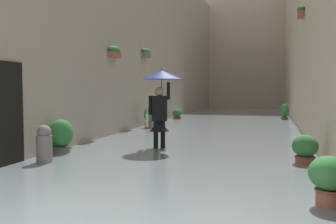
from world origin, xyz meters
TOP-DOWN VIEW (x-y plane):
  - ground_plane at (0.00, -14.35)m, footprint 71.75×71.75m
  - flood_water at (0.00, -14.35)m, footprint 6.87×34.70m
  - building_facade_left at (-3.93, -14.34)m, footprint 2.04×32.70m
  - building_facade_right at (3.93, -14.34)m, footprint 2.04×32.70m
  - building_facade_far at (0.00, -29.60)m, footprint 9.67×1.80m
  - person_wading at (0.72, -6.28)m, footprint 1.05×1.05m
  - potted_plant_far_left at (-2.68, -16.72)m, footprint 0.40×0.40m
  - potted_plant_near_right at (2.78, -5.00)m, footprint 0.55×0.55m
  - potted_plant_mid_left at (-2.65, -5.16)m, footprint 0.52×0.52m
  - potted_plant_mid_right at (2.57, -15.54)m, footprint 0.48×0.48m
  - potted_plant_far_right at (2.57, -10.99)m, footprint 0.41×0.41m
  - potted_plant_near_left at (-2.70, -2.32)m, footprint 0.53×0.53m
  - mooring_bollard at (2.47, -3.84)m, footprint 0.32×0.32m

SIDE VIEW (x-z plane):
  - ground_plane at x=0.00m, z-range 0.00..0.00m
  - flood_water at x=0.00m, z-range 0.00..0.16m
  - potted_plant_mid_right at x=2.57m, z-range 0.01..0.69m
  - potted_plant_mid_left at x=-2.65m, z-range 0.05..0.78m
  - mooring_bollard at x=2.47m, z-range 0.00..0.93m
  - potted_plant_near_left at x=-2.70m, z-range 0.08..0.88m
  - potted_plant_far_left at x=-2.68m, z-range 0.02..0.95m
  - potted_plant_near_right at x=2.78m, z-range 0.05..1.00m
  - potted_plant_far_right at x=2.57m, z-range 0.03..1.03m
  - person_wading at x=0.72m, z-range 0.45..2.65m
  - building_facade_right at x=3.93m, z-range 0.00..8.60m
  - building_facade_left at x=-3.93m, z-range 0.00..10.08m
  - building_facade_far at x=0.00m, z-range 0.00..13.73m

